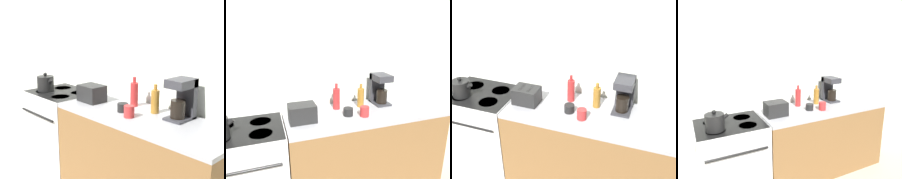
% 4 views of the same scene
% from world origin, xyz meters
% --- Properties ---
extents(wall_back, '(8.00, 0.05, 2.60)m').
position_xyz_m(wall_back, '(0.00, 0.71, 1.30)').
color(wall_back, silver).
rests_on(wall_back, ground_plane).
extents(stove, '(0.72, 0.64, 0.89)m').
position_xyz_m(stove, '(-0.61, 0.30, 0.46)').
color(stove, silver).
rests_on(stove, ground_plane).
extents(counter_block, '(1.66, 0.65, 0.89)m').
position_xyz_m(counter_block, '(0.59, 0.33, 0.45)').
color(counter_block, brown).
rests_on(counter_block, ground_plane).
extents(kettle, '(0.24, 0.19, 0.21)m').
position_xyz_m(kettle, '(-0.77, 0.20, 0.98)').
color(kettle, black).
rests_on(kettle, stove).
extents(toaster, '(0.25, 0.19, 0.17)m').
position_xyz_m(toaster, '(-0.07, 0.30, 0.98)').
color(toaster, black).
rests_on(toaster, counter_block).
extents(coffee_maker, '(0.17, 0.24, 0.34)m').
position_xyz_m(coffee_maker, '(0.85, 0.50, 1.07)').
color(coffee_maker, '#333338').
rests_on(coffee_maker, counter_block).
extents(bottle_red, '(0.07, 0.07, 0.28)m').
position_xyz_m(bottle_red, '(0.33, 0.49, 1.01)').
color(bottle_red, '#B72828').
rests_on(bottle_red, counter_block).
extents(bottle_amber, '(0.07, 0.07, 0.26)m').
position_xyz_m(bottle_amber, '(0.60, 0.46, 1.00)').
color(bottle_amber, '#9E6B23').
rests_on(bottle_amber, counter_block).
extents(cup_red, '(0.09, 0.09, 0.10)m').
position_xyz_m(cup_red, '(0.53, 0.21, 0.94)').
color(cup_red, red).
rests_on(cup_red, counter_block).
extents(cup_black, '(0.10, 0.10, 0.08)m').
position_xyz_m(cup_black, '(0.38, 0.28, 0.93)').
color(cup_black, black).
rests_on(cup_black, counter_block).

